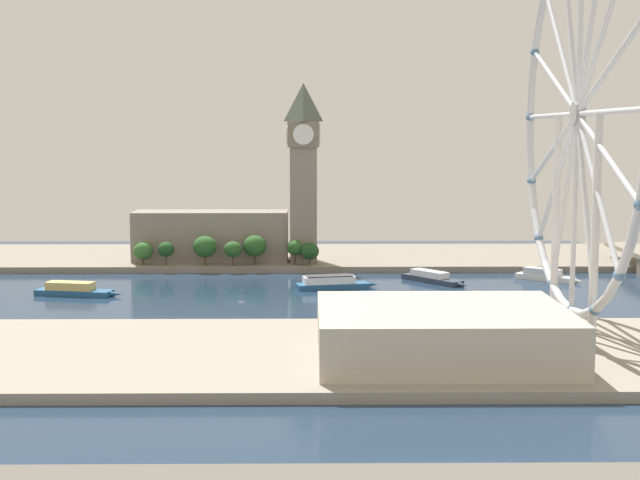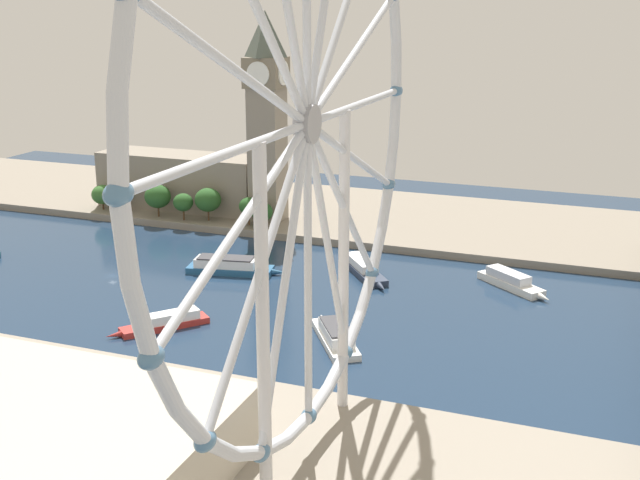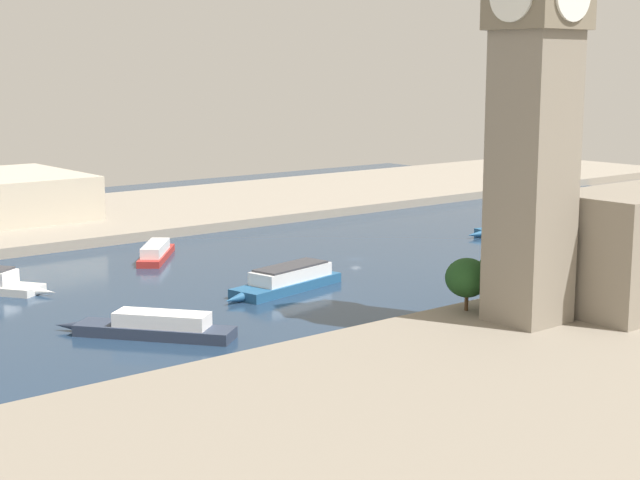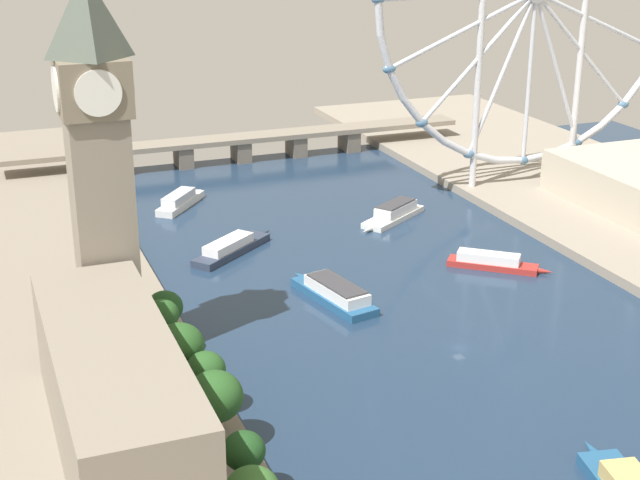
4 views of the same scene
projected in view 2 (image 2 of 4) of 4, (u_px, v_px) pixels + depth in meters
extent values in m
plane|color=#1E334C|center=(112.00, 276.00, 287.42)|extent=(381.64, 381.64, 0.00)
cube|color=gray|center=(244.00, 204.00, 381.75)|extent=(90.00, 520.00, 3.00)
cube|color=gray|center=(268.00, 155.00, 340.98)|extent=(12.98, 12.98, 55.94)
cube|color=#776B57|center=(266.00, 72.00, 331.25)|extent=(15.06, 15.06, 12.34)
pyramid|color=#4C564C|center=(265.00, 34.00, 326.88)|extent=(13.63, 13.63, 18.36)
cylinder|color=white|center=(284.00, 73.00, 328.59)|extent=(9.87, 0.50, 9.87)
cylinder|color=white|center=(249.00, 72.00, 333.92)|extent=(9.87, 0.50, 9.87)
cylinder|color=white|center=(258.00, 74.00, 324.28)|extent=(0.50, 9.87, 9.87)
cylinder|color=white|center=(274.00, 71.00, 338.23)|extent=(0.50, 9.87, 9.87)
cube|color=gray|center=(181.00, 181.00, 367.12)|extent=(22.00, 75.98, 24.30)
cylinder|color=#513823|center=(103.00, 206.00, 365.32)|extent=(0.80, 0.80, 3.02)
ellipsoid|color=#386B2D|center=(102.00, 195.00, 363.80)|extent=(9.63, 9.63, 8.67)
cylinder|color=#513823|center=(122.00, 208.00, 359.49)|extent=(0.80, 0.80, 4.54)
ellipsoid|color=#1E471E|center=(121.00, 196.00, 357.95)|extent=(7.86, 7.86, 7.07)
cylinder|color=#513823|center=(159.00, 211.00, 353.50)|extent=(0.80, 0.80, 4.41)
ellipsoid|color=#285623|center=(158.00, 196.00, 351.58)|extent=(11.31, 11.31, 10.18)
cylinder|color=#513823|center=(184.00, 215.00, 347.41)|extent=(0.80, 0.80, 4.44)
ellipsoid|color=#285623|center=(183.00, 202.00, 345.81)|extent=(8.51, 8.51, 7.66)
cylinder|color=#513823|center=(209.00, 215.00, 346.77)|extent=(0.80, 0.80, 4.61)
ellipsoid|color=#285623|center=(208.00, 200.00, 344.84)|extent=(11.24, 11.24, 10.11)
cylinder|color=#513823|center=(262.00, 224.00, 335.74)|extent=(0.80, 0.80, 3.26)
ellipsoid|color=#1E471E|center=(262.00, 212.00, 334.25)|extent=(8.97, 8.97, 8.07)
cylinder|color=#513823|center=(249.00, 219.00, 339.76)|extent=(0.80, 0.80, 4.96)
ellipsoid|color=#285623|center=(249.00, 206.00, 338.13)|extent=(8.13, 8.13, 7.32)
torus|color=silver|center=(307.00, 124.00, 151.44)|extent=(124.23, 2.63, 124.23)
cylinder|color=#99999E|center=(307.00, 124.00, 151.44)|extent=(7.30, 3.00, 7.30)
cylinder|color=silver|center=(234.00, 151.00, 124.22)|extent=(60.80, 1.58, 1.58)
cylinder|color=silver|center=(238.00, 73.00, 122.97)|extent=(56.78, 1.58, 24.72)
cylinder|color=silver|center=(255.00, 4.00, 126.07)|extent=(44.11, 1.58, 44.11)
cylinder|color=silver|center=(346.00, 3.00, 164.57)|extent=(44.11, 1.58, 44.11)
cylinder|color=silver|center=(356.00, 51.00, 173.28)|extent=(56.78, 1.58, 24.72)
cylinder|color=silver|center=(359.00, 105.00, 178.66)|extent=(60.80, 1.58, 1.58)
cylinder|color=silver|center=(355.00, 159.00, 179.91)|extent=(56.78, 1.58, 24.72)
cylinder|color=silver|center=(344.00, 209.00, 176.81)|extent=(44.11, 1.58, 44.11)
cylinder|color=silver|center=(329.00, 250.00, 169.86)|extent=(24.72, 1.58, 56.78)
cylinder|color=silver|center=(308.00, 278.00, 160.10)|extent=(1.58, 1.58, 60.80)
cylinder|color=silver|center=(284.00, 285.00, 149.02)|extent=(24.72, 1.58, 56.78)
cylinder|color=silver|center=(261.00, 267.00, 138.31)|extent=(44.11, 1.58, 44.11)
cylinder|color=silver|center=(242.00, 221.00, 129.60)|extent=(56.78, 1.58, 24.72)
ellipsoid|color=teal|center=(118.00, 194.00, 96.99)|extent=(4.80, 3.20, 3.20)
ellipsoid|color=teal|center=(396.00, 91.00, 205.89)|extent=(4.80, 3.20, 3.20)
ellipsoid|color=teal|center=(389.00, 184.00, 208.37)|extent=(4.80, 3.20, 3.20)
ellipsoid|color=teal|center=(372.00, 273.00, 202.19)|extent=(4.80, 3.20, 3.20)
ellipsoid|color=teal|center=(346.00, 352.00, 188.27)|extent=(4.80, 3.20, 3.20)
ellipsoid|color=teal|center=(309.00, 416.00, 168.76)|extent=(4.80, 3.20, 3.20)
ellipsoid|color=teal|center=(261.00, 453.00, 146.60)|extent=(4.80, 3.20, 3.20)
ellipsoid|color=teal|center=(205.00, 441.00, 125.18)|extent=(4.80, 3.20, 3.20)
ellipsoid|color=teal|center=(151.00, 357.00, 107.76)|extent=(4.80, 3.20, 3.20)
cylinder|color=silver|center=(263.00, 336.00, 142.15)|extent=(2.40, 2.40, 68.60)
cylinder|color=silver|center=(344.00, 265.00, 180.27)|extent=(2.40, 2.40, 68.60)
cube|color=#BCB29E|center=(42.00, 447.00, 158.33)|extent=(55.05, 69.26, 14.29)
cube|color=#B22D28|center=(165.00, 325.00, 241.46)|extent=(24.15, 21.44, 1.84)
cone|color=#B22D28|center=(114.00, 335.00, 234.24)|extent=(4.83, 4.44, 1.84)
cube|color=white|center=(169.00, 317.00, 241.43)|extent=(17.25, 15.50, 2.77)
cube|color=#235684|center=(230.00, 270.00, 290.32)|extent=(14.81, 31.72, 2.26)
cone|color=#235684|center=(279.00, 272.00, 287.55)|extent=(3.31, 5.84, 2.26)
cube|color=white|center=(226.00, 262.00, 289.81)|extent=(11.67, 22.87, 3.01)
cube|color=#38383D|center=(226.00, 258.00, 289.31)|extent=(10.88, 20.66, 0.49)
cube|color=white|center=(335.00, 339.00, 231.55)|extent=(28.08, 22.27, 1.90)
cone|color=white|center=(322.00, 318.00, 247.00)|extent=(5.32, 4.41, 1.90)
cube|color=white|center=(336.00, 333.00, 229.48)|extent=(18.33, 15.24, 3.26)
cube|color=#38383D|center=(336.00, 326.00, 228.94)|extent=(16.69, 14.00, 0.52)
cube|color=#2D384C|center=(363.00, 271.00, 289.33)|extent=(29.41, 25.19, 2.25)
cone|color=#2D384C|center=(382.00, 287.00, 272.43)|extent=(5.89, 5.30, 2.25)
cube|color=white|center=(361.00, 263.00, 290.06)|extent=(18.37, 16.21, 2.78)
cube|color=white|center=(511.00, 284.00, 275.29)|extent=(21.67, 24.76, 2.49)
cone|color=white|center=(544.00, 298.00, 262.55)|extent=(4.93, 5.28, 2.49)
cube|color=silver|center=(508.00, 275.00, 275.61)|extent=(14.68, 16.41, 2.95)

